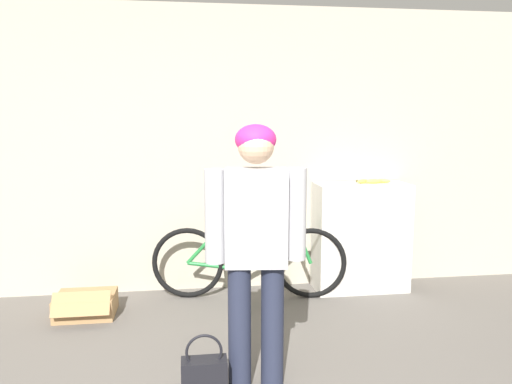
% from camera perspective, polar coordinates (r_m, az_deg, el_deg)
% --- Properties ---
extents(wall_back, '(8.00, 0.07, 2.60)m').
position_cam_1_polar(wall_back, '(4.61, -7.12, 4.64)').
color(wall_back, '#B7AD99').
rests_on(wall_back, ground_plane).
extents(side_shelf, '(0.86, 0.38, 1.01)m').
position_cam_1_polar(side_shelf, '(4.77, 11.87, -5.04)').
color(side_shelf, beige).
rests_on(side_shelf, ground_plane).
extents(person, '(0.59, 0.24, 1.57)m').
position_cam_1_polar(person, '(2.89, -0.00, -5.08)').
color(person, '#23283D').
rests_on(person, ground_plane).
extents(bicycle, '(1.73, 0.46, 0.71)m').
position_cam_1_polar(bicycle, '(4.48, -0.81, -7.83)').
color(bicycle, black).
rests_on(bicycle, ground_plane).
extents(banana, '(0.33, 0.09, 0.04)m').
position_cam_1_polar(banana, '(4.72, 13.19, 1.21)').
color(banana, '#EAD64C').
rests_on(banana, side_shelf).
extents(handbag, '(0.26, 0.13, 0.40)m').
position_cam_1_polar(handbag, '(3.06, -5.92, -20.31)').
color(handbag, black).
rests_on(handbag, ground_plane).
extents(cardboard_box, '(0.47, 0.44, 0.25)m').
position_cam_1_polar(cardboard_box, '(4.41, -18.87, -12.10)').
color(cardboard_box, '#A87F51').
rests_on(cardboard_box, ground_plane).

